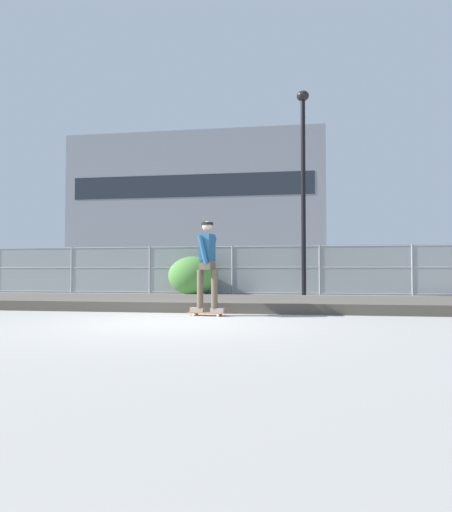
# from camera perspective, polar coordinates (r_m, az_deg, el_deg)

# --- Properties ---
(ground_plane) EXTENTS (120.00, 120.00, 0.00)m
(ground_plane) POSITION_cam_1_polar(r_m,az_deg,el_deg) (7.75, -7.44, -8.71)
(ground_plane) COLOR gray
(gravel_berm) EXTENTS (16.05, 3.14, 0.22)m
(gravel_berm) POSITION_cam_1_polar(r_m,az_deg,el_deg) (10.75, -2.97, -6.20)
(gravel_berm) COLOR #4C473F
(gravel_berm) RESTS_ON ground_plane
(skateboard) EXTENTS (0.82, 0.34, 0.07)m
(skateboard) POSITION_cam_1_polar(r_m,az_deg,el_deg) (8.71, -2.52, -7.58)
(skateboard) COLOR #9E5B33
(skateboard) RESTS_ON ground_plane
(skater) EXTENTS (0.73, 0.61, 1.84)m
(skater) POSITION_cam_1_polar(r_m,az_deg,el_deg) (8.66, -2.51, -0.54)
(skater) COLOR gray
(skater) RESTS_ON skateboard
(chain_fence) EXTENTS (19.67, 0.06, 1.85)m
(chain_fence) POSITION_cam_1_polar(r_m,az_deg,el_deg) (16.31, 0.84, -1.84)
(chain_fence) COLOR gray
(chain_fence) RESTS_ON ground_plane
(street_lamp) EXTENTS (0.44, 0.44, 7.33)m
(street_lamp) POSITION_cam_1_polar(r_m,az_deg,el_deg) (15.76, 10.26, 11.34)
(street_lamp) COLOR black
(street_lamp) RESTS_ON ground_plane
(parked_car_near) EXTENTS (4.51, 2.17, 1.66)m
(parked_car_near) POSITION_cam_1_polar(r_m,az_deg,el_deg) (19.15, -7.59, -2.11)
(parked_car_near) COLOR #566B4C
(parked_car_near) RESTS_ON ground_plane
(parked_car_mid) EXTENTS (4.55, 2.26, 1.66)m
(parked_car_mid) POSITION_cam_1_polar(r_m,az_deg,el_deg) (18.90, 10.91, -2.10)
(parked_car_mid) COLOR navy
(parked_car_mid) RESTS_ON ground_plane
(library_building) EXTENTS (29.59, 15.15, 16.58)m
(library_building) POSITION_cam_1_polar(r_m,az_deg,el_deg) (55.25, -3.07, 5.80)
(library_building) COLOR slate
(library_building) RESTS_ON ground_plane
(shrub_left) EXTENTS (1.84, 1.51, 1.43)m
(shrub_left) POSITION_cam_1_polar(r_m,az_deg,el_deg) (15.80, -4.41, -2.63)
(shrub_left) COLOR #477F38
(shrub_left) RESTS_ON ground_plane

